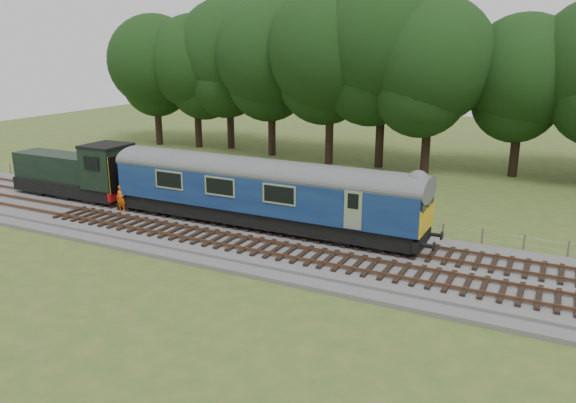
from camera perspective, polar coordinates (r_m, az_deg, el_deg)
The scene contains 9 objects.
ground at distance 28.02m, azimuth 5.41°, elevation -5.56°, with size 120.00×120.00×0.00m, color #3A5920.
ballast at distance 27.96m, azimuth 5.42°, elevation -5.22°, with size 70.00×7.00×0.35m, color #4C4C4F.
track_north at distance 29.11m, azimuth 6.45°, elevation -3.89°, with size 67.20×2.40×0.21m.
track_south at distance 26.49m, azimuth 4.15°, elevation -5.85°, with size 67.20×2.40×0.21m.
fence at distance 32.01m, azimuth 8.39°, elevation -2.91°, with size 64.00×0.12×1.00m, color #6B6054, non-canonical shape.
tree_line at distance 48.39m, azimuth 15.09°, elevation 3.09°, with size 70.00×8.00×18.00m, color black, non-canonical shape.
dmu_railcar at distance 30.58m, azimuth -2.64°, elevation 1.46°, with size 18.05×2.86×3.88m.
shunter_loco at distance 39.34m, azimuth -20.61°, elevation 2.74°, with size 8.92×2.60×3.38m.
worker at distance 35.15m, azimuth -16.60°, elevation 0.30°, with size 0.61×0.40×1.67m, color #F1530C.
Camera 1 is at (9.41, -24.37, 10.15)m, focal length 35.00 mm.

